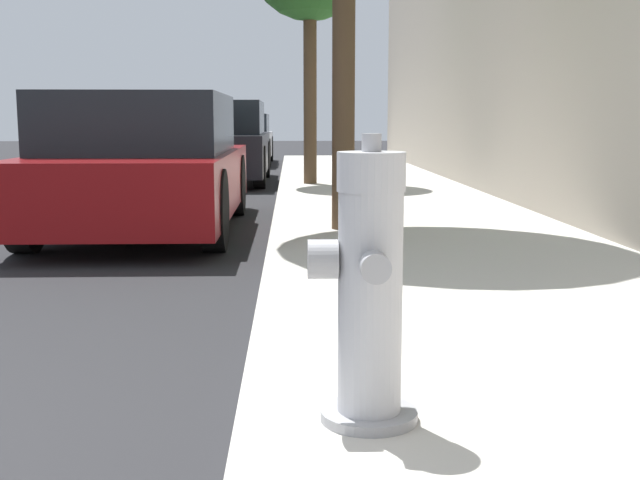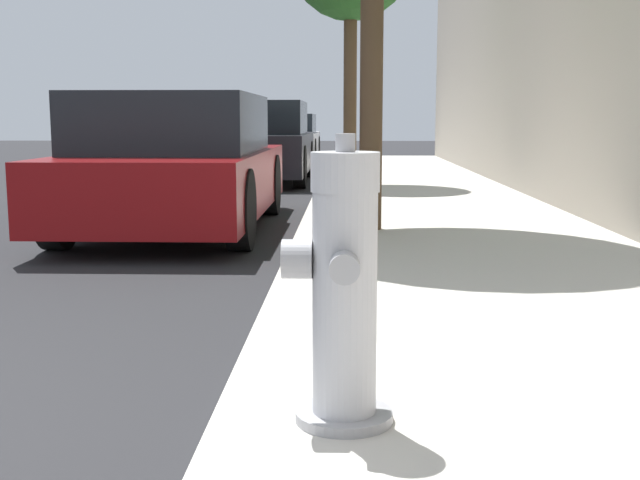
{
  "view_description": "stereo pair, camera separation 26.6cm",
  "coord_description": "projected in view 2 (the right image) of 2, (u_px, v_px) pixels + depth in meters",
  "views": [
    {
      "loc": [
        1.97,
        -2.24,
        1.14
      ],
      "look_at": [
        2.11,
        1.53,
        0.57
      ],
      "focal_mm": 45.0,
      "sensor_mm": 36.0,
      "label": 1
    },
    {
      "loc": [
        2.24,
        -2.24,
        1.14
      ],
      "look_at": [
        2.11,
        1.53,
        0.57
      ],
      "focal_mm": 45.0,
      "sensor_mm": 36.0,
      "label": 2
    }
  ],
  "objects": [
    {
      "name": "parked_car_near",
      "position": [
        178.0,
        165.0,
        8.23
      ],
      "size": [
        1.83,
        4.32,
        1.39
      ],
      "color": "maroon",
      "rests_on": "ground_plane"
    },
    {
      "name": "parked_car_mid",
      "position": [
        261.0,
        143.0,
        14.44
      ],
      "size": [
        1.76,
        4.12,
        1.45
      ],
      "color": "black",
      "rests_on": "ground_plane"
    },
    {
      "name": "fire_hydrant",
      "position": [
        343.0,
        291.0,
        2.63
      ],
      "size": [
        0.37,
        0.38,
        0.96
      ],
      "color": "#97979C",
      "rests_on": "sidewalk_slab"
    },
    {
      "name": "parked_car_far",
      "position": [
        284.0,
        139.0,
        20.34
      ],
      "size": [
        1.71,
        4.17,
        1.26
      ],
      "color": "#B7B7BC",
      "rests_on": "ground_plane"
    }
  ]
}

